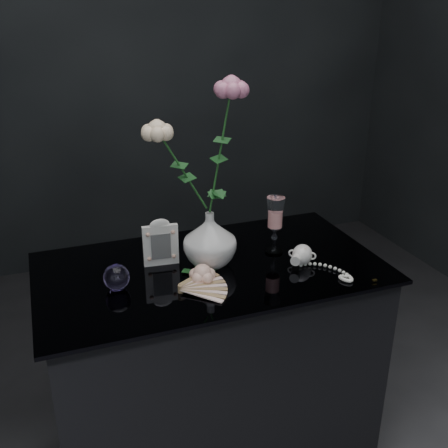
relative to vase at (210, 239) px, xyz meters
name	(u,v)px	position (x,y,z in m)	size (l,w,h in m)	color
table	(212,367)	(0.00, -0.01, -0.47)	(1.05, 0.58, 0.76)	black
vase	(210,239)	(0.00, 0.00, 0.00)	(0.16, 0.16, 0.17)	silver
wine_glass	(275,225)	(0.22, 0.01, 0.01)	(0.06, 0.06, 0.19)	white
picture_frame	(160,242)	(-0.14, 0.05, -0.01)	(0.11, 0.09, 0.15)	white
paperweight	(116,277)	(-0.30, -0.05, -0.05)	(0.07, 0.07, 0.07)	#9D83D5
paper_fan	(181,288)	(-0.13, -0.13, -0.07)	(0.26, 0.21, 0.03)	beige
loose_rose	(202,274)	(-0.06, -0.10, -0.06)	(0.13, 0.17, 0.06)	#FFBBA4
pearl_jar	(302,254)	(0.27, -0.09, -0.05)	(0.21, 0.22, 0.06)	silver
roses	(202,150)	(-0.02, 0.00, 0.28)	(0.29, 0.11, 0.45)	#FFD2AA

